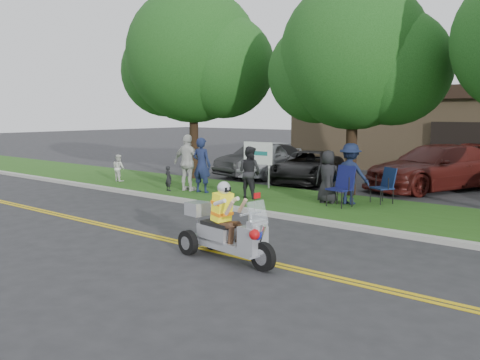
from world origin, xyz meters
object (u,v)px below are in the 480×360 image
Objects in this scene: spectator_adult_left at (202,165)px; spectator_adult_mid at (249,172)px; spectator_adult_right at (188,163)px; parked_car_left at (260,160)px; parked_car_right at (435,167)px; trike_scooter at (225,233)px; lawn_chair_a at (385,183)px; lawn_chair_b at (343,184)px; parked_car_far_left at (267,158)px; parked_car_mid at (308,167)px.

spectator_adult_left is 1.95m from spectator_adult_mid.
spectator_adult_mid is 0.84× the size of spectator_adult_right.
spectator_adult_left is 5.72m from parked_car_left.
spectator_adult_left is 8.53m from parked_car_right.
trike_scooter is 1.41× the size of spectator_adult_mid.
lawn_chair_a is 0.65× the size of spectator_adult_mid.
lawn_chair_b is at bearing 179.47° from spectator_adult_right.
trike_scooter is 1.19× the size of spectator_adult_right.
lawn_chair_b is 0.21× the size of parked_car_right.
parked_car_left is (-7.29, 3.46, 0.01)m from lawn_chair_a.
lawn_chair_b is 5.62m from parked_car_right.
lawn_chair_a is 6.64m from spectator_adult_right.
spectator_adult_right reaches higher than parked_car_far_left.
lawn_chair_a is 6.03m from spectator_adult_left.
parked_car_far_left is (-7.04, 3.64, 0.09)m from lawn_chair_a.
lawn_chair_b is at bearing -92.13° from lawn_chair_a.
spectator_adult_left is 0.43× the size of parked_car_left.
spectator_adult_left is at bearing 173.69° from spectator_adult_right.
parked_car_far_left is 0.82× the size of parked_car_right.
spectator_adult_left is 1.13× the size of spectator_adult_mid.
lawn_chair_b is 4.98m from spectator_adult_left.
trike_scooter is 11.15m from parked_car_mid.
spectator_adult_mid is at bearing -46.77° from parked_car_left.
parked_car_left is (-0.98, 5.51, -0.37)m from spectator_adult_right.
parked_car_left reaches higher than parked_car_mid.
spectator_adult_mid is (-2.98, -0.60, 0.16)m from lawn_chair_b.
spectator_adult_left is (-5.57, 5.25, 0.51)m from trike_scooter.
parked_car_mid is at bearing -139.13° from parked_car_right.
lawn_chair_a is 0.25× the size of parked_car_left.
parked_car_far_left is (-6.28, 4.91, 0.03)m from lawn_chair_b.
parked_car_far_left is at bearing 151.41° from lawn_chair_b.
parked_car_right reaches higher than parked_car_far_left.
lawn_chair_a is at bearing -66.03° from parked_car_right.
spectator_adult_right is at bearing -133.25° from lawn_chair_a.
spectator_adult_mid is at bearing -159.26° from lawn_chair_b.
spectator_adult_right reaches higher than lawn_chair_a.
spectator_adult_left reaches higher than parked_car_left.
lawn_chair_b is at bearing -169.41° from spectator_adult_mid.
parked_car_mid is (1.77, 5.01, -0.45)m from spectator_adult_right.
spectator_adult_mid is 7.23m from parked_car_right.
spectator_adult_right is 0.35× the size of parked_car_right.
spectator_adult_mid is at bearing 175.51° from spectator_adult_right.
trike_scooter is at bearing 131.34° from spectator_adult_right.
spectator_adult_right is 0.42× the size of parked_car_far_left.
parked_car_mid is at bearing -0.78° from parked_car_left.
spectator_adult_left is at bearing 143.96° from trike_scooter.
parked_car_far_left is (-1.36, 5.66, -0.25)m from spectator_adult_left.
trike_scooter reaches higher than parked_car_left.
parked_car_far_left is at bearing -178.56° from lawn_chair_a.
parked_car_right is (7.34, 0.83, 0.10)m from parked_car_left.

